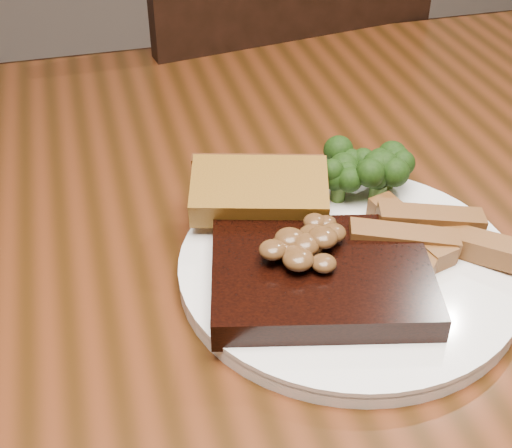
{
  "coord_description": "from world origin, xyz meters",
  "views": [
    {
      "loc": [
        -0.13,
        -0.49,
        1.14
      ],
      "look_at": [
        -0.01,
        -0.02,
        0.78
      ],
      "focal_mm": 50.0,
      "sensor_mm": 36.0,
      "label": 1
    }
  ],
  "objects_px": {
    "dining_table": "(260,313)",
    "potato_wedges": "(424,251)",
    "garlic_bread": "(259,210)",
    "steak": "(321,277)",
    "plate": "(347,269)",
    "chair_far": "(263,149)"
  },
  "relations": [
    {
      "from": "dining_table",
      "to": "potato_wedges",
      "type": "distance_m",
      "value": 0.18
    },
    {
      "from": "dining_table",
      "to": "potato_wedges",
      "type": "height_order",
      "value": "potato_wedges"
    },
    {
      "from": "plate",
      "to": "garlic_bread",
      "type": "xyz_separation_m",
      "value": [
        -0.06,
        0.08,
        0.02
      ]
    },
    {
      "from": "plate",
      "to": "potato_wedges",
      "type": "relative_size",
      "value": 2.41
    },
    {
      "from": "dining_table",
      "to": "garlic_bread",
      "type": "relative_size",
      "value": 13.53
    },
    {
      "from": "dining_table",
      "to": "plate",
      "type": "xyz_separation_m",
      "value": [
        0.06,
        -0.07,
        0.1
      ]
    },
    {
      "from": "dining_table",
      "to": "potato_wedges",
      "type": "xyz_separation_m",
      "value": [
        0.12,
        -0.08,
        0.12
      ]
    },
    {
      "from": "dining_table",
      "to": "potato_wedges",
      "type": "relative_size",
      "value": 13.64
    },
    {
      "from": "chair_far",
      "to": "steak",
      "type": "distance_m",
      "value": 0.72
    },
    {
      "from": "chair_far",
      "to": "potato_wedges",
      "type": "bearing_deg",
      "value": 77.47
    },
    {
      "from": "dining_table",
      "to": "steak",
      "type": "xyz_separation_m",
      "value": [
        0.02,
        -0.09,
        0.12
      ]
    },
    {
      "from": "chair_far",
      "to": "garlic_bread",
      "type": "height_order",
      "value": "chair_far"
    },
    {
      "from": "plate",
      "to": "potato_wedges",
      "type": "height_order",
      "value": "potato_wedges"
    },
    {
      "from": "steak",
      "to": "dining_table",
      "type": "bearing_deg",
      "value": 118.29
    },
    {
      "from": "garlic_bread",
      "to": "plate",
      "type": "bearing_deg",
      "value": -37.39
    },
    {
      "from": "potato_wedges",
      "to": "chair_far",
      "type": "bearing_deg",
      "value": 86.44
    },
    {
      "from": "dining_table",
      "to": "plate",
      "type": "bearing_deg",
      "value": -49.37
    },
    {
      "from": "garlic_bread",
      "to": "potato_wedges",
      "type": "relative_size",
      "value": 1.01
    },
    {
      "from": "chair_far",
      "to": "dining_table",
      "type": "bearing_deg",
      "value": 65.36
    },
    {
      "from": "plate",
      "to": "potato_wedges",
      "type": "bearing_deg",
      "value": -13.57
    },
    {
      "from": "steak",
      "to": "potato_wedges",
      "type": "height_order",
      "value": "steak"
    },
    {
      "from": "chair_far",
      "to": "potato_wedges",
      "type": "relative_size",
      "value": 7.71
    }
  ]
}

